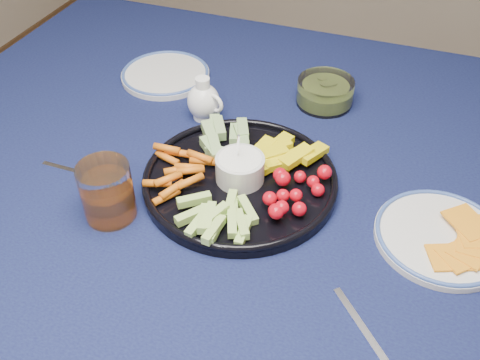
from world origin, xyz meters
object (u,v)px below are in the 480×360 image
(dining_table, at_px, (314,200))
(pickle_bowl, at_px, (325,93))
(cheese_plate, at_px, (442,235))
(crudite_platter, at_px, (239,176))
(juice_tumbler, at_px, (108,195))
(side_plate_extra, at_px, (165,74))
(creamer_pitcher, at_px, (204,101))

(dining_table, distance_m, pickle_bowl, 0.24)
(cheese_plate, bearing_deg, crudite_platter, 177.71)
(juice_tumbler, relative_size, side_plate_extra, 0.50)
(creamer_pitcher, relative_size, side_plate_extra, 0.46)
(crudite_platter, height_order, juice_tumbler, crudite_platter)
(dining_table, xyz_separation_m, crudite_platter, (-0.12, -0.10, 0.11))
(pickle_bowl, height_order, side_plate_extra, pickle_bowl)
(juice_tumbler, bearing_deg, pickle_bowl, 60.36)
(creamer_pitcher, bearing_deg, crudite_platter, -50.69)
(juice_tumbler, bearing_deg, dining_table, 39.27)
(dining_table, height_order, side_plate_extra, side_plate_extra)
(dining_table, xyz_separation_m, side_plate_extra, (-0.40, 0.19, 0.10))
(cheese_plate, bearing_deg, side_plate_extra, 154.69)
(crudite_platter, bearing_deg, dining_table, 39.22)
(dining_table, bearing_deg, crudite_platter, -140.78)
(crudite_platter, bearing_deg, cheese_plate, -2.29)
(dining_table, relative_size, cheese_plate, 7.97)
(pickle_bowl, bearing_deg, dining_table, -79.38)
(pickle_bowl, relative_size, cheese_plate, 0.57)
(juice_tumbler, bearing_deg, cheese_plate, 13.93)
(creamer_pitcher, bearing_deg, dining_table, -15.61)
(dining_table, height_order, juice_tumbler, juice_tumbler)
(dining_table, xyz_separation_m, pickle_bowl, (-0.04, 0.21, 0.11))
(pickle_bowl, distance_m, cheese_plate, 0.42)
(crudite_platter, xyz_separation_m, pickle_bowl, (0.08, 0.30, 0.01))
(dining_table, bearing_deg, cheese_plate, -26.07)
(pickle_bowl, bearing_deg, side_plate_extra, -176.76)
(creamer_pitcher, bearing_deg, cheese_plate, -20.69)
(dining_table, relative_size, side_plate_extra, 8.34)
(cheese_plate, relative_size, side_plate_extra, 1.05)
(pickle_bowl, bearing_deg, crudite_platter, -104.74)
(crudite_platter, height_order, creamer_pitcher, crudite_platter)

